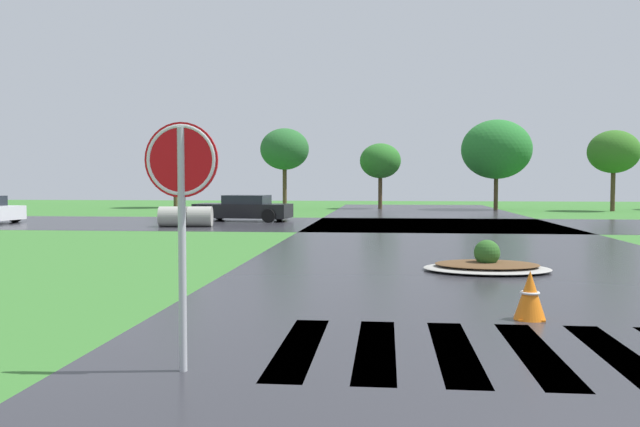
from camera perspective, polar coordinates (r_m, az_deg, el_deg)
name	(u,v)px	position (r m, az deg, el deg)	size (l,w,h in m)	color
asphalt_roadway	(488,273)	(14.38, 14.32, -5.02)	(10.97, 80.00, 0.01)	#2B2B30
asphalt_cross_road	(435,225)	(29.72, 9.89, -0.95)	(90.00, 9.88, 0.01)	#2B2B30
crosswalk_stripes	(576,353)	(8.13, 21.25, -11.20)	(6.75, 2.92, 0.01)	white
stop_sign	(182,187)	(6.80, -11.88, 2.27)	(0.76, 0.08, 2.54)	#B2B5BA
median_island	(487,265)	(14.70, 14.22, -4.32)	(2.72, 1.97, 0.68)	#9E9B93
car_silver_hatch	(244,209)	(32.13, -6.60, 0.41)	(4.75, 2.47, 1.26)	black
drainage_pipe_stack	(186,217)	(28.47, -11.52, -0.27)	(2.30, 1.13, 0.86)	#9E9B93
traffic_cone	(530,296)	(9.76, 17.68, -6.79)	(0.44, 0.44, 0.69)	orange
background_treeline	(449,151)	(45.60, 11.05, 5.32)	(39.87, 5.88, 6.04)	#4C3823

